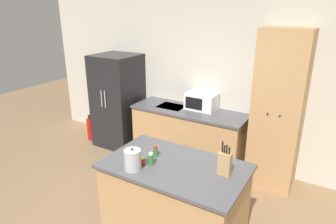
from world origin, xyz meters
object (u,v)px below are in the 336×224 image
Objects in this scene: spice_bottle_short_red at (155,152)px; spice_bottle_green_herb at (151,159)px; knife_block at (225,163)px; spice_bottle_tall_dark at (143,161)px; kettle at (133,160)px; pantry_cabinet at (278,112)px; spice_bottle_amber_oil at (134,154)px; microwave at (201,101)px; fire_extinguisher at (91,129)px; refrigerator at (118,101)px.

spice_bottle_short_red is 0.19m from spice_bottle_green_herb.
spice_bottle_green_herb is (-0.73, -0.21, -0.06)m from knife_block.
spice_bottle_tall_dark is 0.34× the size of kettle.
pantry_cabinet reaches higher than knife_block.
pantry_cabinet reaches higher than kettle.
knife_block reaches higher than spice_bottle_amber_oil.
knife_block is at bearing -58.36° from microwave.
kettle is (0.14, -0.21, 0.07)m from spice_bottle_amber_oil.
fire_extinguisher is (-2.48, 1.54, -0.76)m from spice_bottle_green_herb.
knife_block is at bearing -29.78° from refrigerator.
pantry_cabinet is 26.17× the size of spice_bottle_amber_oil.
kettle reaches higher than spice_bottle_amber_oil.
spice_bottle_tall_dark is (-0.81, -0.26, -0.09)m from knife_block.
spice_bottle_amber_oil is 0.36× the size of kettle.
microwave is 1.87m from spice_bottle_amber_oil.
spice_bottle_short_red is 0.23× the size of fire_extinguisher.
knife_block is 2.52× the size of spice_bottle_green_herb.
spice_bottle_tall_dark is at bearing -44.12° from refrigerator.
pantry_cabinet is 4.67× the size of microwave.
pantry_cabinet is at bearing 4.62° from fire_extinguisher.
microwave is at bearing 121.64° from knife_block.
spice_bottle_short_red is 1.39× the size of spice_bottle_amber_oil.
knife_block is 4.23× the size of spice_bottle_tall_dark.
pantry_cabinet is 2.12m from spice_bottle_amber_oil.
knife_block is 0.85m from spice_bottle_tall_dark.
refrigerator is 3.32× the size of fire_extinguisher.
refrigerator is 12.27× the size of spice_bottle_green_herb.
pantry_cabinet reaches higher than spice_bottle_short_red.
microwave reaches higher than spice_bottle_short_red.
spice_bottle_amber_oil is at bearing -141.60° from spice_bottle_short_red.
kettle is 0.47× the size of fire_extinguisher.
spice_bottle_short_red is (-0.96, -1.63, -0.15)m from pantry_cabinet.
spice_bottle_tall_dark is 0.15m from kettle.
knife_block is (1.04, -1.68, -0.01)m from microwave.
fire_extinguisher is (-2.37, 1.71, -0.80)m from kettle.
knife_block is at bearing -22.40° from fire_extinguisher.
spice_bottle_short_red is at bearing 38.40° from spice_bottle_amber_oil.
knife_block is 1.00m from spice_bottle_amber_oil.
spice_bottle_short_red is 0.86× the size of spice_bottle_green_herb.
spice_bottle_short_red is (0.24, -1.72, -0.07)m from microwave.
microwave is at bearing 9.40° from fire_extinguisher.
spice_bottle_tall_dark is 0.19m from spice_bottle_amber_oil.
spice_bottle_amber_oil is 2.79m from fire_extinguisher.
refrigerator is 2.40m from spice_bottle_short_red.
microwave reaches higher than spice_bottle_amber_oil.
microwave is at bearing 95.49° from kettle.
fire_extinguisher is at bearing 146.61° from spice_bottle_tall_dark.
spice_bottle_short_red is 2.87m from fire_extinguisher.
spice_bottle_tall_dark is 0.09m from spice_bottle_green_herb.
spice_bottle_short_red is 0.36m from kettle.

